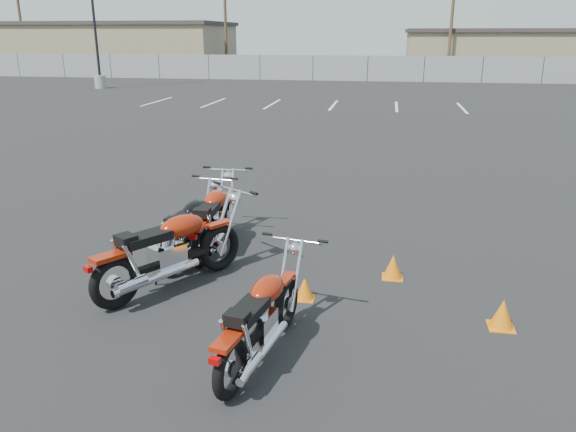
% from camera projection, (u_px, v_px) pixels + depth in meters
% --- Properties ---
extents(ground, '(120.00, 120.00, 0.00)m').
position_uv_depth(ground, '(267.00, 270.00, 8.15)').
color(ground, black).
rests_on(ground, ground).
extents(motorcycle_front_red, '(0.87, 2.25, 1.10)m').
position_uv_depth(motorcycle_front_red, '(213.00, 219.00, 8.81)').
color(motorcycle_front_red, black).
rests_on(motorcycle_front_red, ground).
extents(motorcycle_second_black, '(0.81, 2.10, 1.03)m').
position_uv_depth(motorcycle_second_black, '(191.00, 227.00, 8.53)').
color(motorcycle_second_black, black).
rests_on(motorcycle_second_black, ground).
extents(motorcycle_third_red, '(1.75, 2.26, 1.19)m').
position_uv_depth(motorcycle_third_red, '(170.00, 250.00, 7.42)').
color(motorcycle_third_red, black).
rests_on(motorcycle_third_red, ground).
extents(motorcycle_rear_red, '(0.87, 2.09, 1.03)m').
position_uv_depth(motorcycle_rear_red, '(261.00, 318.00, 5.80)').
color(motorcycle_rear_red, black).
rests_on(motorcycle_rear_red, ground).
extents(training_cone_near, '(0.29, 0.29, 0.34)m').
position_uv_depth(training_cone_near, '(393.00, 266.00, 7.85)').
color(training_cone_near, orange).
rests_on(training_cone_near, ground).
extents(training_cone_far, '(0.30, 0.30, 0.35)m').
position_uv_depth(training_cone_far, '(502.00, 314.00, 6.51)').
color(training_cone_far, orange).
rests_on(training_cone_far, ground).
extents(training_cone_extra, '(0.25, 0.25, 0.30)m').
position_uv_depth(training_cone_extra, '(305.00, 288.00, 7.23)').
color(training_cone_extra, orange).
rests_on(training_cone_extra, ground).
extents(light_pole_west, '(0.80, 0.70, 9.89)m').
position_uv_depth(light_pole_west, '(97.00, 46.00, 34.74)').
color(light_pole_west, gray).
rests_on(light_pole_west, ground).
extents(chainlink_fence, '(80.06, 0.06, 1.80)m').
position_uv_depth(chainlink_fence, '(368.00, 68.00, 40.65)').
color(chainlink_fence, gray).
rests_on(chainlink_fence, ground).
extents(tan_building_west, '(18.40, 10.40, 4.30)m').
position_uv_depth(tan_building_west, '(125.00, 47.00, 50.46)').
color(tan_building_west, '#8D7E5A').
rests_on(tan_building_west, ground).
extents(tan_building_east, '(14.40, 9.40, 3.70)m').
position_uv_depth(tan_building_east, '(492.00, 52.00, 47.13)').
color(tan_building_east, '#8D7E5A').
rests_on(tan_building_east, ground).
extents(utility_pole_a, '(1.80, 0.24, 9.00)m').
position_uv_depth(utility_pole_a, '(20.00, 17.00, 48.19)').
color(utility_pole_a, '#463220').
rests_on(utility_pole_a, ground).
extents(utility_pole_b, '(1.80, 0.24, 9.00)m').
position_uv_depth(utility_pole_b, '(225.00, 16.00, 46.15)').
color(utility_pole_b, '#463220').
rests_on(utility_pole_b, ground).
extents(utility_pole_c, '(1.80, 0.24, 9.00)m').
position_uv_depth(utility_pole_c, '(452.00, 14.00, 42.24)').
color(utility_pole_c, '#463220').
rests_on(utility_pole_c, ground).
extents(parking_line_stripes, '(15.12, 4.00, 0.01)m').
position_uv_depth(parking_line_stripes, '(303.00, 105.00, 27.29)').
color(parking_line_stripes, silver).
rests_on(parking_line_stripes, ground).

